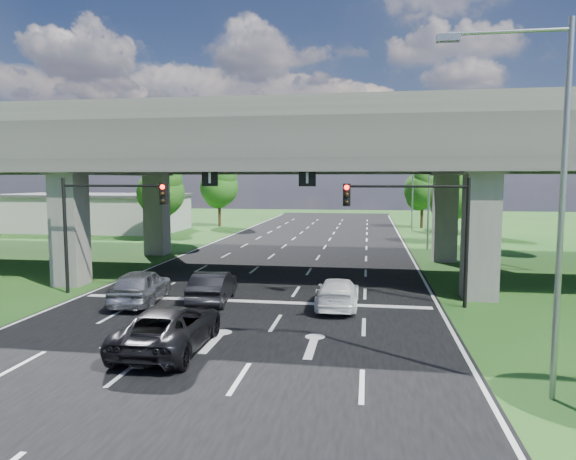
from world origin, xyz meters
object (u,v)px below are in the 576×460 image
(car_silver, at_px, (141,286))
(car_white, at_px, (338,293))
(streetlight_near, at_px, (547,182))
(streetlight_far, at_px, (424,180))
(signal_right, at_px, (419,217))
(signal_left, at_px, (103,214))
(car_dark, at_px, (213,287))
(streetlight_beyond, at_px, (409,180))
(car_trailing, at_px, (170,328))

(car_silver, relative_size, car_white, 1.05)
(streetlight_near, height_order, streetlight_far, same)
(car_silver, bearing_deg, signal_right, -179.72)
(signal_right, height_order, car_white, signal_right)
(streetlight_far, distance_m, car_silver, 26.96)
(streetlight_far, height_order, car_white, streetlight_far)
(signal_left, xyz_separation_m, car_dark, (6.02, -0.94, -3.40))
(streetlight_near, height_order, streetlight_beyond, same)
(streetlight_far, distance_m, car_white, 22.42)
(signal_left, bearing_deg, streetlight_beyond, 63.57)
(streetlight_beyond, bearing_deg, signal_right, -93.61)
(signal_right, bearing_deg, streetlight_near, -77.12)
(car_white, bearing_deg, signal_right, -165.57)
(streetlight_near, relative_size, car_white, 2.17)
(streetlight_near, xyz_separation_m, car_trailing, (-11.34, 2.19, -5.05))
(streetlight_far, xyz_separation_m, car_dark, (-11.90, -21.00, -5.06))
(streetlight_far, bearing_deg, car_silver, -125.11)
(signal_right, xyz_separation_m, streetlight_beyond, (2.27, 36.06, 1.66))
(streetlight_near, relative_size, car_trailing, 1.81)
(streetlight_far, bearing_deg, car_dark, -119.53)
(car_silver, bearing_deg, streetlight_near, 144.52)
(streetlight_far, xyz_separation_m, car_trailing, (-11.34, -27.81, -5.05))
(car_dark, distance_m, car_white, 5.97)
(car_trailing, bearing_deg, streetlight_far, -113.36)
(car_silver, height_order, car_dark, car_silver)
(car_silver, distance_m, car_trailing, 7.28)
(signal_left, bearing_deg, signal_right, 0.00)
(streetlight_beyond, bearing_deg, streetlight_near, -90.00)
(signal_right, bearing_deg, signal_left, 180.00)
(car_silver, bearing_deg, car_trailing, 115.57)
(streetlight_far, bearing_deg, signal_left, -131.78)
(streetlight_near, height_order, car_trailing, streetlight_near)
(streetlight_beyond, bearing_deg, car_trailing, -104.51)
(streetlight_near, bearing_deg, car_white, 123.37)
(streetlight_beyond, bearing_deg, streetlight_far, -90.00)
(signal_left, height_order, car_silver, signal_left)
(streetlight_beyond, bearing_deg, car_silver, -112.02)
(signal_left, height_order, streetlight_beyond, streetlight_beyond)
(streetlight_far, distance_m, streetlight_beyond, 16.00)
(streetlight_beyond, bearing_deg, car_white, -99.10)
(streetlight_near, distance_m, streetlight_far, 30.00)
(signal_right, bearing_deg, streetlight_beyond, 86.39)
(car_white, bearing_deg, car_dark, -0.04)
(signal_left, height_order, streetlight_far, streetlight_far)
(signal_left, bearing_deg, car_silver, -30.99)
(signal_right, distance_m, car_silver, 13.48)
(streetlight_near, relative_size, streetlight_beyond, 1.00)
(car_dark, bearing_deg, car_white, 174.62)
(streetlight_near, xyz_separation_m, car_dark, (-11.90, 9.00, -5.06))
(streetlight_near, bearing_deg, streetlight_far, 90.00)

